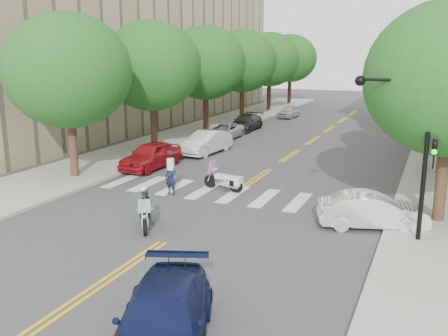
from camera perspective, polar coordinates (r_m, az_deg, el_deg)
The scene contains 21 objects.
ground at distance 17.79m, azimuth -7.02°, elevation -8.45°, with size 140.00×140.00×0.00m, color #38383A.
sidewalk_left at distance 40.93m, azimuth -2.96°, elevation 4.21°, with size 5.00×60.00×0.15m, color #9E9991.
tree_l_0 at distance 26.60m, azimuth -17.43°, elevation 10.56°, with size 6.40×6.40×8.45m.
tree_l_1 at distance 33.08m, azimuth -8.25°, elevation 11.46°, with size 6.40×6.40×8.45m.
tree_l_2 at distance 40.12m, azimuth -2.14°, elevation 11.89°, with size 6.40×6.40×8.45m.
tree_l_3 at distance 47.46m, azimuth 2.12°, elevation 12.12°, with size 6.40×6.40×8.45m.
tree_l_4 at distance 54.98m, azimuth 5.24°, elevation 12.25°, with size 6.40×6.40×8.45m.
tree_l_5 at distance 62.63m, azimuth 7.60°, elevation 12.32°, with size 6.40×6.40×8.45m.
tree_r_4 at distance 52.19m, azimuth 24.27°, elevation 11.09°, with size 6.40×6.40×8.45m.
tree_r_5 at distance 60.19m, azimuth 24.24°, elevation 11.25°, with size 6.40×6.40×8.45m.
traffic_signal_pole at distance 17.92m, azimuth 20.69°, elevation 3.32°, with size 2.82×0.42×6.00m.
motorcycle_police at distance 19.04m, azimuth -9.06°, elevation -4.65°, with size 1.30×1.86×1.67m.
motorcycle_parked at distance 23.80m, azimuth 0.26°, elevation -1.48°, with size 2.14×0.77×1.39m.
officer_standing at distance 23.21m, azimuth -6.09°, elevation -1.07°, with size 0.60×0.40×1.65m, color #161B32.
convertible at distance 19.70m, azimuth 16.59°, elevation -4.69°, with size 1.41×4.05×1.33m, color white.
sedan_blue at distance 11.68m, azimuth -7.01°, elevation -16.93°, with size 1.98×4.88×1.42m, color #0F1640.
parked_car_a at distance 28.53m, azimuth -8.36°, elevation 1.44°, with size 1.78×4.44×1.51m, color #A8111C.
parked_car_b at distance 32.32m, azimuth -2.04°, elevation 2.93°, with size 1.55×4.44×1.46m, color silver.
parked_car_c at distance 37.54m, azimuth -0.08°, elevation 4.21°, with size 2.02×4.37×1.21m, color #B0B2B8.
parked_car_d at distance 41.84m, azimuth 2.51°, elevation 5.22°, with size 1.86×4.57×1.33m, color black.
parked_car_e at distance 50.12m, azimuth 7.44°, elevation 6.40°, with size 1.40×3.48×1.19m, color #ACACB1.
Camera 1 is at (8.50, -14.18, 6.58)m, focal length 40.00 mm.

